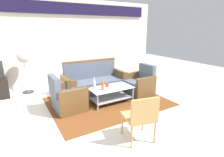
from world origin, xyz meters
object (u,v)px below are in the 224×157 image
Objects in this scene: couch at (94,83)px; coffee_table at (111,93)px; cup at (107,85)px; armchair_left at (67,98)px; bottle_clear at (94,84)px; pedestal_fan at (24,59)px; wicker_chair at (141,115)px; bottle_orange at (103,86)px; armchair_right at (139,85)px.

couch is 1.65× the size of coffee_table.
couch is 0.72m from cup.
bottle_clear is (0.70, 0.00, 0.23)m from armchair_left.
armchair_left is 2.02m from pedestal_fan.
couch is 2.13m from pedestal_fan.
wicker_chair reaches higher than bottle_clear.
couch is at bearing 120.71° from armchair_left.
armchair_left is 1.05m from cup.
couch is 0.89m from bottle_orange.
couch reaches higher than coffee_table.
armchair_left is 2.99× the size of bottle_clear.
coffee_table is (1.09, -0.15, -0.02)m from armchair_left.
armchair_right is 1.01× the size of wicker_chair.
couch reaches higher than armchair_left.
armchair_right reaches higher than wicker_chair.
bottle_clear is at bearing 122.29° from bottle_orange.
bottle_orange is at bearing 80.47° from couch.
bottle_clear is at bearing 87.65° from armchair_left.
bottle_orange is at bearing -169.14° from coffee_table.
bottle_orange is (-1.28, -0.16, 0.23)m from armchair_right.
wicker_chair is (1.38, -3.58, -0.52)m from pedestal_fan.
pedestal_fan reaches higher than armchair_left.
pedestal_fan is at bearing 123.61° from wicker_chair.
couch is at bearing -33.59° from pedestal_fan.
armchair_left is at bearing 166.05° from bottle_orange.
couch is at bearing 93.59° from cup.
bottle_orange is at bearing -145.27° from cup.
couch is at bearing 79.27° from bottle_orange.
cup is (0.34, -0.06, -0.06)m from bottle_clear.
cup is at bearing 89.68° from armchair_right.
armchair_right is at bearing 64.07° from wicker_chair.
cup is (0.04, -0.71, 0.14)m from couch.
bottle_clear is 2.29m from pedestal_fan.
armchair_left is at bearing 171.97° from coffee_table.
armchair_left is 2.11m from armchair_right.
coffee_table is at bearing 79.52° from armchair_left.
armchair_right is at bearing 6.99° from bottle_orange.
couch is 1.18m from armchair_left.
pedestal_fan is at bearing -161.15° from armchair_left.
bottle_clear is at bearing -51.81° from pedestal_fan.
armchair_left reaches higher than cup.
couch is 2.13× the size of armchair_left.
cup is 1.79m from wicker_chair.
couch is 1.32m from armchair_right.
armchair_left is 8.50× the size of cup.
armchair_right is (2.10, -0.05, 0.00)m from armchair_left.
pedestal_fan reaches higher than bottle_clear.
bottle_orange is (-0.27, -0.05, 0.25)m from coffee_table.
armchair_right reaches higher than bottle_clear.
wicker_chair is (-0.29, -2.47, 0.18)m from couch.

